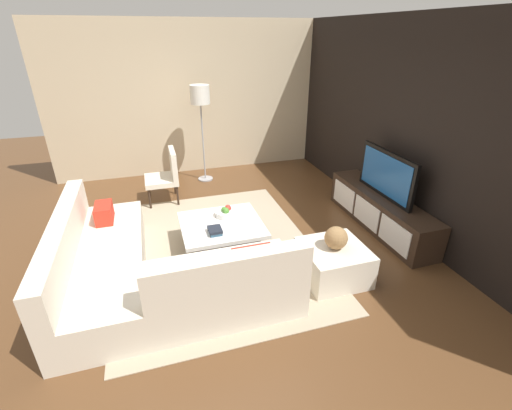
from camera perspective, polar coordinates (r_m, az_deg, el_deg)
ground_plane at (r=4.61m, az=-6.37°, el=-7.81°), size 14.00×14.00×0.00m
feature_wall_back at (r=5.17m, az=24.12°, el=10.94°), size 6.40×0.12×2.80m
side_wall_left at (r=7.12m, az=-10.61°, el=16.39°), size 0.12×5.20×2.80m
area_rug at (r=4.69m, az=-6.62°, el=-7.10°), size 3.30×2.50×0.01m
media_console at (r=5.37m, az=19.42°, el=-0.96°), size 2.05×0.46×0.50m
television at (r=5.14m, az=20.36°, el=4.69°), size 1.14×0.06×0.64m
sectional_couch at (r=3.99m, az=-17.52°, el=-10.10°), size 2.37×2.37×0.84m
coffee_table at (r=4.60m, az=-5.52°, el=-4.87°), size 0.95×1.02×0.38m
accent_chair_near at (r=5.97m, az=-14.26°, el=5.03°), size 0.56×0.52×0.87m
floor_lamp at (r=6.50m, az=-9.02°, el=16.41°), size 0.34×0.34×1.75m
ottoman at (r=4.17m, az=12.39°, el=-9.07°), size 0.70×0.70×0.40m
fruit_bowl at (r=4.66m, az=-4.89°, el=-1.19°), size 0.28×0.28×0.13m
decorative_ball at (r=3.99m, az=12.84°, el=-5.21°), size 0.26×0.26×0.26m
book_stack at (r=4.29m, az=-6.66°, el=-4.12°), size 0.21×0.16×0.07m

